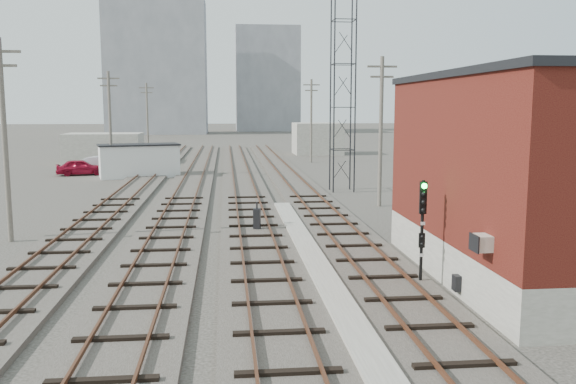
{
  "coord_description": "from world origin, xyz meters",
  "views": [
    {
      "loc": [
        -2.81,
        -8.02,
        6.01
      ],
      "look_at": [
        -0.03,
        19.15,
        2.2
      ],
      "focal_mm": 38.0,
      "sensor_mm": 36.0,
      "label": 1
    }
  ],
  "objects": [
    {
      "name": "lattice_tower",
      "position": [
        5.5,
        35.0,
        7.5
      ],
      "size": [
        1.6,
        1.6,
        15.0
      ],
      "color": "black",
      "rests_on": "ground"
    },
    {
      "name": "shed_left",
      "position": [
        -16.0,
        60.0,
        1.6
      ],
      "size": [
        8.0,
        5.0,
        3.2
      ],
      "primitive_type": "cube",
      "color": "gray",
      "rests_on": "ground"
    },
    {
      "name": "brick_building",
      "position": [
        7.5,
        12.0,
        3.63
      ],
      "size": [
        6.54,
        12.2,
        7.22
      ],
      "color": "gray",
      "rests_on": "ground"
    },
    {
      "name": "site_trailer",
      "position": [
        -10.27,
        45.55,
        1.45
      ],
      "size": [
        7.34,
        4.58,
        2.87
      ],
      "rotation": [
        0.0,
        0.0,
        0.25
      ],
      "color": "silver",
      "rests_on": "ground"
    },
    {
      "name": "car_silver",
      "position": [
        -14.06,
        49.55,
        0.77
      ],
      "size": [
        4.92,
        3.16,
        1.53
      ],
      "primitive_type": "imported",
      "rotation": [
        0.0,
        0.0,
        1.21
      ],
      "color": "#A1A2A8",
      "rests_on": "ground"
    },
    {
      "name": "platform_curb",
      "position": [
        0.5,
        14.0,
        0.13
      ],
      "size": [
        0.9,
        28.0,
        0.26
      ],
      "primitive_type": "cube",
      "color": "gray",
      "rests_on": "ground"
    },
    {
      "name": "track_right",
      "position": [
        2.5,
        39.0,
        0.11
      ],
      "size": [
        3.2,
        90.0,
        0.39
      ],
      "color": "#332D28",
      "rests_on": "ground"
    },
    {
      "name": "car_grey",
      "position": [
        -11.27,
        56.71,
        0.64
      ],
      "size": [
        4.52,
        2.03,
        1.28
      ],
      "primitive_type": "imported",
      "rotation": [
        0.0,
        0.0,
        1.52
      ],
      "color": "slate",
      "rests_on": "ground"
    },
    {
      "name": "switch_stand",
      "position": [
        -1.36,
        20.82,
        0.66
      ],
      "size": [
        0.39,
        0.39,
        1.4
      ],
      "rotation": [
        0.0,
        0.0,
        -0.23
      ],
      "color": "black",
      "rests_on": "ground"
    },
    {
      "name": "utility_pole_left_b",
      "position": [
        -12.5,
        45.0,
        4.8
      ],
      "size": [
        1.8,
        0.24,
        9.0
      ],
      "color": "#595147",
      "rests_on": "ground"
    },
    {
      "name": "track_mid_left",
      "position": [
        -5.5,
        39.0,
        0.11
      ],
      "size": [
        3.2,
        90.0,
        0.39
      ],
      "color": "#332D28",
      "rests_on": "ground"
    },
    {
      "name": "shed_right",
      "position": [
        9.0,
        70.0,
        2.0
      ],
      "size": [
        6.0,
        6.0,
        4.0
      ],
      "primitive_type": "cube",
      "color": "gray",
      "rests_on": "ground"
    },
    {
      "name": "ground",
      "position": [
        0.0,
        60.0,
        0.0
      ],
      "size": [
        320.0,
        320.0,
        0.0
      ],
      "primitive_type": "plane",
      "color": "#282621",
      "rests_on": "ground"
    },
    {
      "name": "track_left",
      "position": [
        -9.5,
        39.0,
        0.11
      ],
      "size": [
        3.2,
        90.0,
        0.39
      ],
      "color": "#332D28",
      "rests_on": "ground"
    },
    {
      "name": "utility_pole_right_b",
      "position": [
        6.5,
        58.0,
        4.8
      ],
      "size": [
        1.8,
        0.24,
        9.0
      ],
      "color": "#595147",
      "rests_on": "ground"
    },
    {
      "name": "utility_pole_left_a",
      "position": [
        -12.5,
        20.0,
        4.8
      ],
      "size": [
        1.8,
        0.24,
        9.0
      ],
      "color": "#595147",
      "rests_on": "ground"
    },
    {
      "name": "signal_mast",
      "position": [
        3.7,
        11.41,
        2.06
      ],
      "size": [
        0.4,
        0.4,
        3.61
      ],
      "color": "gray",
      "rests_on": "ground"
    },
    {
      "name": "utility_pole_left_c",
      "position": [
        -12.5,
        70.0,
        4.8
      ],
      "size": [
        1.8,
        0.24,
        9.0
      ],
      "color": "#595147",
      "rests_on": "ground"
    },
    {
      "name": "car_red",
      "position": [
        -15.69,
        47.55,
        0.72
      ],
      "size": [
        4.48,
        2.61,
        1.43
      ],
      "primitive_type": "imported",
      "rotation": [
        0.0,
        0.0,
        1.8
      ],
      "color": "maroon",
      "rests_on": "ground"
    },
    {
      "name": "apartment_left",
      "position": [
        -18.0,
        135.0,
        15.0
      ],
      "size": [
        22.0,
        14.0,
        30.0
      ],
      "primitive_type": "cube",
      "color": "gray",
      "rests_on": "ground"
    },
    {
      "name": "utility_pole_right_a",
      "position": [
        6.5,
        28.0,
        4.8
      ],
      "size": [
        1.8,
        0.24,
        9.0
      ],
      "color": "#595147",
      "rests_on": "ground"
    },
    {
      "name": "track_mid_right",
      "position": [
        -1.5,
        39.0,
        0.11
      ],
      "size": [
        3.2,
        90.0,
        0.39
      ],
      "color": "#332D28",
      "rests_on": "ground"
    },
    {
      "name": "apartment_right",
      "position": [
        8.0,
        150.0,
        13.0
      ],
      "size": [
        16.0,
        12.0,
        26.0
      ],
      "primitive_type": "cube",
      "color": "gray",
      "rests_on": "ground"
    }
  ]
}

